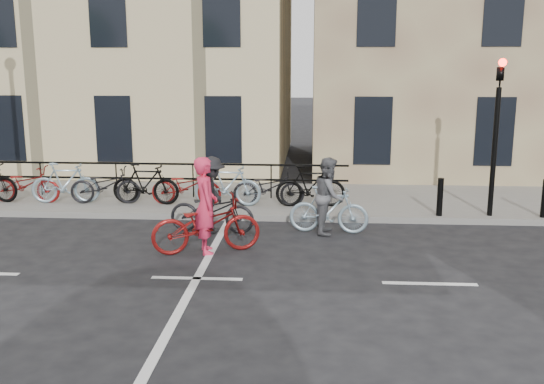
# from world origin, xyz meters

# --- Properties ---
(ground) EXTENTS (120.00, 120.00, 0.00)m
(ground) POSITION_xyz_m (0.00, 0.00, 0.00)
(ground) COLOR black
(ground) RESTS_ON ground
(sidewalk) EXTENTS (46.00, 4.00, 0.15)m
(sidewalk) POSITION_xyz_m (-4.00, 6.00, 0.07)
(sidewalk) COLOR slate
(sidewalk) RESTS_ON ground
(building_west) EXTENTS (20.00, 10.00, 10.00)m
(building_west) POSITION_xyz_m (-9.00, 13.00, 5.15)
(building_west) COLOR #C9B988
(building_west) RESTS_ON sidewalk
(traffic_light) EXTENTS (0.18, 0.30, 3.90)m
(traffic_light) POSITION_xyz_m (6.20, 4.34, 2.45)
(traffic_light) COLOR black
(traffic_light) RESTS_ON sidewalk
(bollard_east) EXTENTS (0.14, 0.14, 0.90)m
(bollard_east) POSITION_xyz_m (5.00, 4.25, 0.60)
(bollard_east) COLOR black
(bollard_east) RESTS_ON sidewalk
(parked_bikes) EXTENTS (11.45, 1.23, 1.05)m
(parked_bikes) POSITION_xyz_m (-2.82, 5.04, 0.65)
(parked_bikes) COLOR black
(parked_bikes) RESTS_ON sidewalk
(cyclist_pink) EXTENTS (2.27, 1.37, 1.91)m
(cyclist_pink) POSITION_xyz_m (-0.09, 1.52, 0.66)
(cyclist_pink) COLOR maroon
(cyclist_pink) RESTS_ON ground
(cyclist_grey) EXTENTS (1.79, 0.88, 1.69)m
(cyclist_grey) POSITION_xyz_m (2.36, 3.11, 0.68)
(cyclist_grey) COLOR #8BA6B7
(cyclist_grey) RESTS_ON ground
(cyclist_dark) EXTENTS (1.97, 1.16, 1.70)m
(cyclist_dark) POSITION_xyz_m (-0.22, 2.99, 0.67)
(cyclist_dark) COLOR black
(cyclist_dark) RESTS_ON ground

